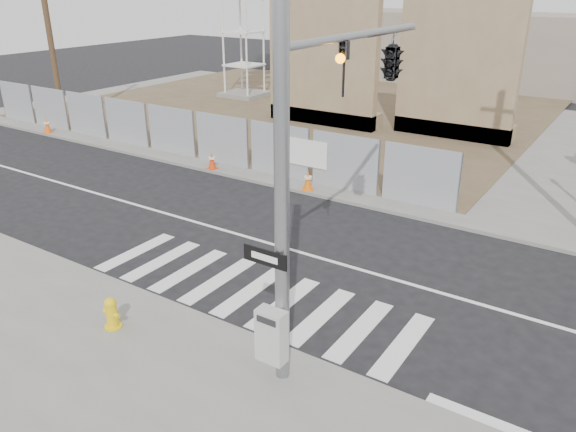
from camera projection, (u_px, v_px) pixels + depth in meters
The scene contains 12 objects.
ground at pixel (304, 253), 15.70m from camera, with size 100.00×100.00×0.00m, color black.
sidewalk_far at pixel (460, 141), 26.47m from camera, with size 50.00×20.00×0.12m, color slate.
signal_pole at pixel (359, 106), 11.01m from camera, with size 0.96×5.87×7.00m.
chain_link_fence at pixel (168, 130), 24.17m from camera, with size 24.60×0.04×2.00m, color gray.
concrete_wall_left at pixel (323, 60), 28.01m from camera, with size 6.00×1.30×8.00m.
concrete_wall_right at pixel (458, 68), 25.50m from camera, with size 5.50×1.30×8.00m.
utility_pole_left at pixel (48, 22), 27.02m from camera, with size 1.60×0.28×10.00m.
fire_hydrant at pixel (112, 313), 12.02m from camera, with size 0.45×0.42×0.72m.
traffic_cone_a at pixel (47, 125), 27.61m from camera, with size 0.46×0.46×0.73m.
traffic_cone_b at pixel (141, 138), 25.58m from camera, with size 0.35×0.35×0.66m.
traffic_cone_c at pixel (212, 161), 22.27m from camera, with size 0.38×0.38×0.69m.
traffic_cone_d at pixel (308, 180), 20.00m from camera, with size 0.47×0.47×0.72m.
Camera 1 is at (7.34, -12.00, 7.04)m, focal length 35.00 mm.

